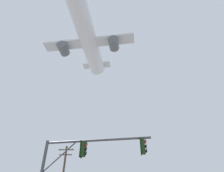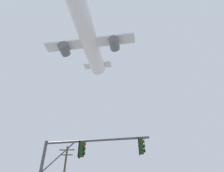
# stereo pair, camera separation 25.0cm
# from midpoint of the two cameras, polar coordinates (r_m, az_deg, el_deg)

# --- Properties ---
(signal_pole_near) EXTENTS (6.87, 1.21, 5.72)m
(signal_pole_near) POSITION_cam_midpoint_polar(r_m,az_deg,el_deg) (12.71, -8.98, -21.17)
(signal_pole_near) COLOR #4C4C51
(signal_pole_near) RESTS_ON ground
(airplane) EXTENTS (22.79, 29.50, 8.03)m
(airplane) POSITION_cam_midpoint_polar(r_m,az_deg,el_deg) (48.88, -6.88, 13.71)
(airplane) COLOR white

